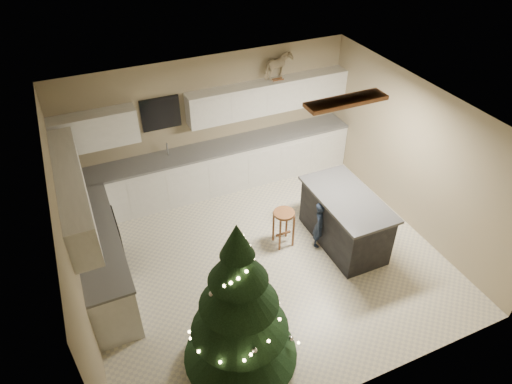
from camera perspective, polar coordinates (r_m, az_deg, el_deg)
ground_plane at (r=7.63m, az=1.08°, el=-8.38°), size 5.50×5.50×0.00m
room_shell at (r=6.51m, az=1.43°, el=2.58°), size 5.52×5.02×2.61m
cabinetry at (r=8.11m, az=-9.65°, el=1.26°), size 5.50×3.20×2.00m
island at (r=7.77m, az=11.01°, el=-3.40°), size 0.90×1.70×0.95m
bar_stool at (r=7.58m, az=3.49°, el=-3.52°), size 0.35×0.35×0.68m
christmas_tree at (r=5.62m, az=-2.09°, el=-15.07°), size 1.51×1.46×2.42m
toddler at (r=7.68m, az=8.03°, el=-4.03°), size 0.38×0.36×0.86m
rocking_horse at (r=8.63m, az=2.76°, el=15.41°), size 0.62×0.43×0.50m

